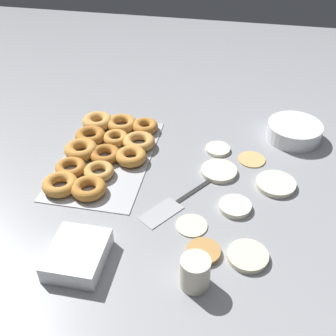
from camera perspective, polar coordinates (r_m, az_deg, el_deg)
name	(u,v)px	position (r m, az deg, el deg)	size (l,w,h in m)	color
ground_plane	(194,195)	(1.23, 3.55, -3.66)	(3.00, 3.00, 0.00)	gray
pancake_0	(218,149)	(1.41, 6.77, 2.57)	(0.08, 0.08, 0.01)	silver
pancake_1	(219,171)	(1.31, 6.92, -0.41)	(0.11, 0.11, 0.01)	beige
pancake_2	(235,206)	(1.19, 9.07, -5.17)	(0.09, 0.09, 0.02)	silver
pancake_3	(276,184)	(1.29, 14.38, -2.10)	(0.12, 0.12, 0.02)	beige
pancake_4	(252,159)	(1.38, 11.27, 1.22)	(0.09, 0.09, 0.01)	tan
pancake_5	(248,256)	(1.08, 10.73, -11.64)	(0.10, 0.10, 0.02)	beige
pancake_6	(192,225)	(1.13, 3.22, -7.71)	(0.08, 0.08, 0.01)	beige
pancake_7	(203,252)	(1.07, 4.82, -11.24)	(0.09, 0.09, 0.01)	#B27F42
donut_tray	(104,150)	(1.39, -8.69, 2.45)	(0.48, 0.28, 0.04)	#ADAFB5
batter_bowl	(294,131)	(1.51, 16.71, 4.78)	(0.18, 0.18, 0.06)	white
container_stack	(78,255)	(1.06, -12.15, -11.43)	(0.16, 0.13, 0.05)	white
paper_cup	(195,273)	(0.98, 3.68, -13.95)	(0.07, 0.07, 0.08)	beige
spatula	(169,207)	(1.18, 0.14, -5.36)	(0.25, 0.19, 0.01)	black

